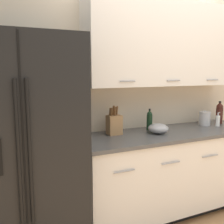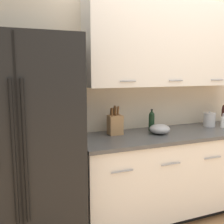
% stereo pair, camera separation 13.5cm
% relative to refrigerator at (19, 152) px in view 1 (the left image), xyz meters
% --- Properties ---
extents(wall_back, '(10.00, 0.39, 2.60)m').
position_rel_refrigerator_xyz_m(wall_back, '(1.59, 0.36, 0.54)').
color(wall_back, beige).
rests_on(wall_back, ground_plane).
extents(counter_unit, '(2.03, 0.64, 0.90)m').
position_rel_refrigerator_xyz_m(counter_unit, '(1.53, 0.07, -0.44)').
color(counter_unit, black).
rests_on(counter_unit, ground_plane).
extents(refrigerator, '(0.94, 0.78, 1.79)m').
position_rel_refrigerator_xyz_m(refrigerator, '(0.00, 0.00, 0.00)').
color(refrigerator, black).
rests_on(refrigerator, ground_plane).
extents(knife_block, '(0.14, 0.11, 0.29)m').
position_rel_refrigerator_xyz_m(knife_block, '(0.93, 0.20, 0.11)').
color(knife_block, '#A87A4C').
rests_on(knife_block, counter_unit).
extents(wine_bottle, '(0.08, 0.08, 0.27)m').
position_rel_refrigerator_xyz_m(wine_bottle, '(2.31, 0.16, 0.13)').
color(wine_bottle, '#3D1914').
rests_on(wine_bottle, counter_unit).
extents(soap_dispenser, '(0.05, 0.05, 0.16)m').
position_rel_refrigerator_xyz_m(soap_dispenser, '(2.19, 0.06, 0.07)').
color(soap_dispenser, white).
rests_on(soap_dispenser, counter_unit).
extents(oil_bottle, '(0.06, 0.06, 0.23)m').
position_rel_refrigerator_xyz_m(oil_bottle, '(1.35, 0.22, 0.11)').
color(oil_bottle, black).
rests_on(oil_bottle, counter_unit).
extents(steel_canister, '(0.14, 0.14, 0.17)m').
position_rel_refrigerator_xyz_m(steel_canister, '(2.09, 0.17, 0.08)').
color(steel_canister, '#B7B7BA').
rests_on(steel_canister, counter_unit).
extents(mixing_bowl, '(0.21, 0.21, 0.10)m').
position_rel_refrigerator_xyz_m(mixing_bowl, '(1.35, 0.05, 0.05)').
color(mixing_bowl, '#A3A3A5').
rests_on(mixing_bowl, counter_unit).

